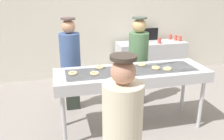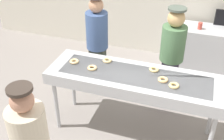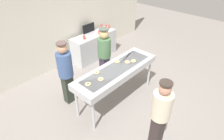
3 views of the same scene
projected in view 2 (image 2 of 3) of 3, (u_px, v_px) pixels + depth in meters
The scene contains 12 objects.
ground_plane at pixel (132, 130), 4.11m from camera, with size 16.00×16.00×0.00m, color gray.
fryer_conveyor at pixel (134, 80), 3.65m from camera, with size 2.26×0.70×0.95m.
plain_donut_0 at pixel (174, 85), 3.37m from camera, with size 0.12×0.12×0.03m, color #F6D486.
plain_donut_1 at pixel (74, 61), 3.85m from camera, with size 0.12×0.12×0.03m, color #F4D08F.
plain_donut_2 at pixel (163, 80), 3.48m from camera, with size 0.12×0.12×0.03m, color #F8C682.
plain_donut_3 at pixel (107, 60), 3.87m from camera, with size 0.12×0.12×0.03m, color #E6C886.
plain_donut_4 at pixel (92, 68), 3.71m from camera, with size 0.12×0.12×0.03m, color #F9CD8D.
plain_donut_5 at pixel (154, 69), 3.68m from camera, with size 0.12×0.12×0.03m, color #EACD83.
worker_baker at pixel (172, 53), 4.12m from camera, with size 0.35×0.35×1.61m.
worker_assistant at pixel (97, 39), 4.51m from camera, with size 0.35×0.35×1.63m.
prep_counter at pixel (222, 52), 5.19m from camera, with size 1.63×0.56×0.85m, color #B7BABF.
paper_cup_1 at pixel (200, 26), 5.00m from camera, with size 0.07×0.07×0.12m, color #CC4C3F.
Camera 2 is at (0.69, -2.95, 2.92)m, focal length 45.67 mm.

